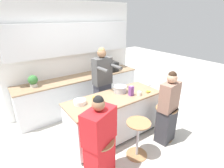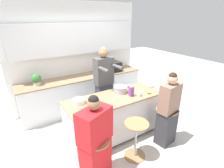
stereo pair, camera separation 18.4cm
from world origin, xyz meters
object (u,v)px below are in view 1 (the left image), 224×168
potted_plant (33,81)px  coffee_cup_far (139,93)px  bar_stool_leftmost (101,156)px  coffee_cup_near (95,99)px  fruit_bowl (80,102)px  cooking_pot (120,89)px  person_wrapped_blanket (100,143)px  bar_stool_center (138,136)px  banana_bunch (148,92)px  kitchen_island (114,117)px  juice_carton (131,91)px  person_cooking (103,86)px  person_seated_near (168,111)px  bar_stool_rightmost (165,121)px  microwave (109,67)px

potted_plant → coffee_cup_far: bearing=-46.3°
bar_stool_leftmost → coffee_cup_near: bearing=64.3°
bar_stool_leftmost → fruit_bowl: 0.99m
cooking_pot → coffee_cup_near: size_ratio=3.46×
person_wrapped_blanket → fruit_bowl: bearing=60.0°
bar_stool_leftmost → coffee_cup_far: coffee_cup_far is taller
bar_stool_center → coffee_cup_near: coffee_cup_near is taller
banana_bunch → potted_plant: size_ratio=0.52×
person_wrapped_blanket → coffee_cup_near: (0.39, 0.79, 0.27)m
kitchen_island → juice_carton: (0.32, -0.13, 0.54)m
potted_plant → kitchen_island: bearing=-52.0°
juice_carton → bar_stool_center: bearing=-119.3°
bar_stool_center → coffee_cup_far: (0.46, 0.48, 0.52)m
bar_stool_center → person_cooking: bearing=83.0°
person_seated_near → juice_carton: 0.79m
kitchen_island → juice_carton: 0.64m
banana_bunch → person_wrapped_blanket: bearing=-161.9°
bar_stool_rightmost → kitchen_island: bearing=139.4°
person_cooking → cooking_pot: bearing=-86.2°
fruit_bowl → person_seated_near: bearing=-30.7°
coffee_cup_near → microwave: size_ratio=0.22×
cooking_pot → juice_carton: (0.08, -0.25, 0.03)m
bar_stool_leftmost → coffee_cup_near: (0.38, 0.79, 0.52)m
potted_plant → bar_stool_center: bearing=-62.1°
coffee_cup_far → potted_plant: 2.30m
banana_bunch → microwave: (0.16, 1.64, 0.12)m
person_seated_near → person_cooking: bearing=103.6°
cooking_pot → bar_stool_rightmost: bearing=-55.7°
banana_bunch → potted_plant: potted_plant is taller
kitchen_island → bar_stool_center: (0.00, -0.69, -0.04)m
banana_bunch → fruit_bowl: bearing=165.2°
bar_stool_center → bar_stool_leftmost: bearing=-178.8°
bar_stool_rightmost → microwave: (0.08, 2.07, 0.62)m
bar_stool_center → cooking_pot: cooking_pot is taller
bar_stool_rightmost → coffee_cup_near: bearing=147.2°
person_seated_near → bar_stool_leftmost: bearing=171.0°
cooking_pot → fruit_bowl: bearing=179.6°
bar_stool_rightmost → potted_plant: bearing=132.1°
bar_stool_center → person_wrapped_blanket: 0.82m
fruit_bowl → microwave: size_ratio=0.48×
juice_carton → bar_stool_rightmost: bearing=-49.4°
person_cooking → coffee_cup_far: bearing=-75.3°
bar_stool_center → microwave: (0.85, 2.10, 0.62)m
bar_stool_leftmost → kitchen_island: bearing=42.6°
bar_stool_center → bar_stool_rightmost: size_ratio=1.00×
kitchen_island → person_cooking: bearing=76.0°
person_cooking → banana_bunch: (0.52, -0.91, 0.05)m
kitchen_island → person_seated_near: size_ratio=1.32×
bar_stool_leftmost → fruit_bowl: size_ratio=3.15×
bar_stool_rightmost → fruit_bowl: 1.72m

